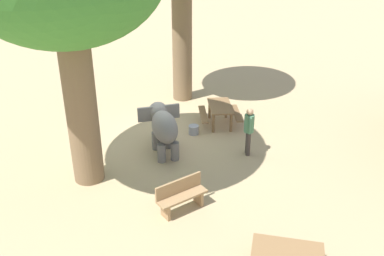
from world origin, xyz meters
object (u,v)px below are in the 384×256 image
Objects in this scene: person_handler at (249,128)px; picnic_table_near at (220,110)px; elephant at (163,126)px; wooden_bench at (181,195)px; feed_bucket at (194,130)px.

picnic_table_near is at bearing -70.78° from person_handler.
elephant is 3.26m from wooden_bench.
person_handler is 2.35m from picnic_table_near.
elephant is 2.82m from picnic_table_near.
feed_bucket is (-4.40, -0.24, -0.31)m from wooden_bench.
picnic_table_near is (-5.28, 0.62, 0.12)m from wooden_bench.
picnic_table_near is at bearing 135.49° from feed_bucket.
feed_bucket is (0.88, -0.86, -0.43)m from picnic_table_near.
person_handler is at bearing -110.25° from elephant.
person_handler is 0.91× the size of picnic_table_near.
elephant is 1.28× the size of person_handler.
person_handler is at bearing -164.76° from picnic_table_near.
feed_bucket is at bearing 123.47° from picnic_table_near.
wooden_bench reaches higher than picnic_table_near.
picnic_table_near is 1.30m from feed_bucket.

